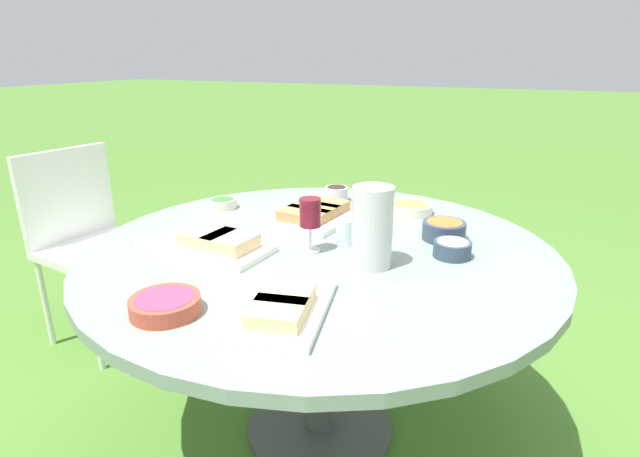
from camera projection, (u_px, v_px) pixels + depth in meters
ground_plane at (320, 427)px, 1.82m from camera, size 40.00×40.00×0.00m
dining_table at (320, 271)px, 1.61m from camera, size 1.48×1.48×0.71m
chair_near_left at (87, 231)px, 2.28m from camera, size 0.47×0.49×0.89m
water_pitcher at (372, 227)px, 1.40m from camera, size 0.13×0.12×0.23m
wine_glass at (310, 215)px, 1.51m from camera, size 0.07×0.07×0.17m
platter_bread_main at (314, 214)px, 1.83m from camera, size 0.29×0.34×0.06m
platter_charcuterie at (213, 243)px, 1.54m from camera, size 0.41×0.23×0.06m
platter_sandwich_side at (284, 308)px, 1.16m from camera, size 0.25×0.36×0.06m
bowl_fries at (411, 208)px, 1.91m from camera, size 0.17×0.17×0.04m
bowl_salad at (223, 203)px, 1.97m from camera, size 0.11×0.11×0.04m
bowl_olives at (336, 193)px, 2.07m from camera, size 0.10×0.10×0.06m
bowl_dip_red at (165, 304)px, 1.17m from camera, size 0.17×0.17×0.04m
bowl_dip_cream at (452, 248)px, 1.50m from camera, size 0.11×0.11×0.05m
bowl_roasted_veg at (444, 229)px, 1.64m from camera, size 0.14×0.14×0.06m
cup_water_near at (346, 232)px, 1.59m from camera, size 0.07×0.07×0.08m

